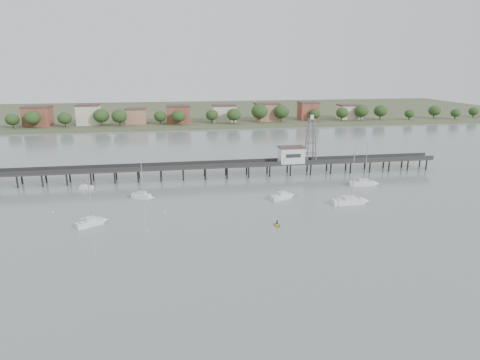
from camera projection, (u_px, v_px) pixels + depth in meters
The scene contains 14 objects.
ground_plane at pixel (250, 265), 72.71m from camera, with size 500.00×500.00×0.00m, color slate.
pier at pixel (216, 166), 128.57m from camera, with size 150.00×5.00×5.50m.
pier_building at pixel (291, 155), 131.64m from camera, with size 8.40×5.40×5.30m.
lattice_tower at pixel (311, 141), 131.42m from camera, with size 3.20×3.20×15.50m.
sailboat_e at pixel (367, 183), 120.84m from camera, with size 8.53×3.29×13.74m.
sailboat_d at pixel (355, 201), 105.02m from camera, with size 9.32×2.78×15.26m.
sailboat_c at pixel (285, 196), 109.19m from camera, with size 7.35×4.73×11.86m.
sailboat_a at pixel (95, 222), 91.15m from camera, with size 6.79×5.43×11.42m.
sailboat_b at pixel (145, 197), 108.68m from camera, with size 6.33×4.23×10.37m.
white_tender at pixel (86, 187), 117.36m from camera, with size 4.20×2.76×1.51m.
yellow_dinghy at pixel (277, 226), 90.69m from camera, with size 1.74×0.50×2.43m, color yellow.
dinghy_occupant at pixel (277, 226), 90.69m from camera, with size 0.43×1.18×0.28m, color black.
mooring_buoys at pixel (223, 211), 99.54m from camera, with size 82.88×18.02×0.39m.
far_shore at pixel (192, 112), 299.74m from camera, with size 500.00×170.00×10.40m.
Camera 1 is at (-12.36, -64.43, 35.04)m, focal length 30.00 mm.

